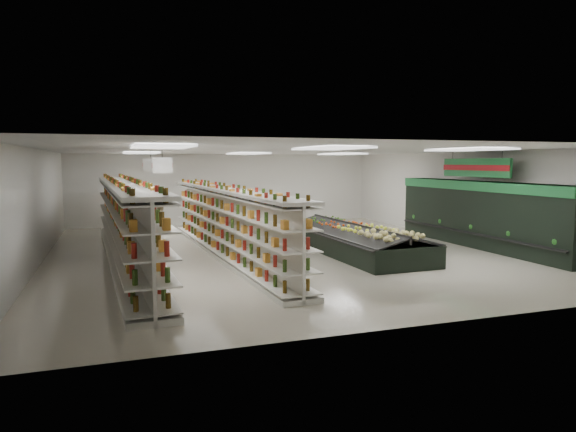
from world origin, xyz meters
name	(u,v)px	position (x,y,z in m)	size (l,w,h in m)	color
floor	(280,251)	(0.00, 0.00, 0.00)	(16.00, 16.00, 0.00)	beige
ceiling	(280,150)	(0.00, 0.00, 3.20)	(14.00, 16.00, 0.02)	white
wall_back	(226,189)	(0.00, 8.00, 1.60)	(14.00, 0.02, 3.20)	white
wall_front	(425,234)	(0.00, -8.00, 1.60)	(14.00, 0.02, 3.20)	white
wall_left	(37,207)	(-7.00, 0.00, 1.60)	(0.02, 16.00, 3.20)	white
wall_right	(464,196)	(7.00, 0.00, 1.60)	(0.02, 16.00, 3.20)	white
produce_wall_case	(481,210)	(6.53, -1.50, 1.24)	(0.93, 8.00, 2.20)	black
aisle_sign_near	(162,165)	(-3.80, -2.00, 2.75)	(0.52, 0.06, 0.75)	white
aisle_sign_far	(151,165)	(-3.80, 2.00, 2.75)	(0.52, 0.06, 0.75)	white
hortifruti_banner	(475,168)	(6.25, -1.50, 2.65)	(0.12, 3.20, 0.95)	#1F7539
gondola_left	(125,225)	(-4.71, -0.17, 1.03)	(1.58, 13.03, 2.25)	silver
gondola_center	(226,225)	(-1.82, -0.28, 0.94)	(1.48, 11.87, 2.05)	silver
produce_island	(354,239)	(2.11, -1.08, 0.42)	(2.44, 6.29, 0.93)	black
soda_endcap	(221,211)	(-0.83, 5.19, 0.83)	(1.46, 1.11, 1.70)	#AE131B
shopper_main	(268,231)	(-1.00, -2.04, 0.95)	(0.69, 0.45, 1.90)	white
shopper_background	(161,220)	(-3.40, 3.35, 0.78)	(0.75, 0.47, 1.55)	tan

